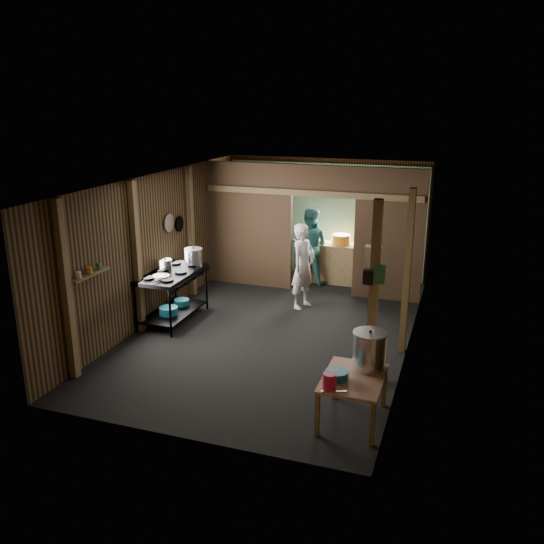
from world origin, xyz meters
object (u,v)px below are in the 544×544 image
at_px(pink_bucket, 330,381).
at_px(yellow_tub, 341,239).
at_px(cook, 303,266).
at_px(gas_range, 173,296).
at_px(stock_pot, 369,351).
at_px(stove_pot_large, 194,257).
at_px(prep_table, 353,399).

relative_size(pink_bucket, yellow_tub, 0.50).
bearing_deg(cook, gas_range, 143.66).
height_order(gas_range, stock_pot, stock_pot).
distance_m(stove_pot_large, pink_bucket, 4.61).
relative_size(gas_range, yellow_tub, 3.98).
height_order(gas_range, prep_table, gas_range).
distance_m(stove_pot_large, cook, 2.05).
bearing_deg(pink_bucket, yellow_tub, 101.12).
bearing_deg(yellow_tub, prep_table, -75.98).
bearing_deg(prep_table, cook, 114.74).
distance_m(stove_pot_large, stock_pot, 4.44).
relative_size(prep_table, stock_pot, 1.99).
height_order(pink_bucket, yellow_tub, yellow_tub).
bearing_deg(cook, yellow_tub, 7.24).
bearing_deg(pink_bucket, gas_range, 142.98).
xyz_separation_m(prep_table, stove_pot_large, (-3.54, 2.81, 0.76)).
xyz_separation_m(stove_pot_large, stock_pot, (3.67, -2.49, -0.23)).
distance_m(pink_bucket, cook, 4.32).
relative_size(prep_table, cook, 0.62).
distance_m(prep_table, pink_bucket, 0.58).
bearing_deg(prep_table, stove_pot_large, 141.58).
relative_size(stove_pot_large, stock_pot, 0.66).
distance_m(gas_range, prep_table, 4.35).
relative_size(prep_table, yellow_tub, 2.60).
bearing_deg(stock_pot, gas_range, 153.11).
bearing_deg(stock_pot, cook, 118.47).
xyz_separation_m(gas_range, cook, (2.01, 1.42, 0.36)).
relative_size(prep_table, pink_bucket, 5.16).
bearing_deg(cook, pink_bucket, -141.37).
bearing_deg(yellow_tub, stock_pot, -73.81).
relative_size(gas_range, pink_bucket, 7.91).
bearing_deg(pink_bucket, prep_table, 59.93).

